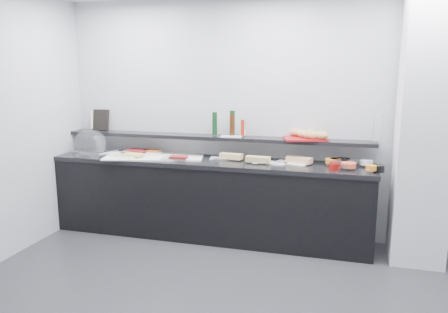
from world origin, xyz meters
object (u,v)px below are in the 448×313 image
(sandwich_plate_mid, at_px, (271,163))
(framed_print, at_px, (101,120))
(cloche_base, at_px, (95,151))
(carafe, at_px, (378,129))
(bread_tray, at_px, (305,139))
(condiment_tray, at_px, (231,136))

(sandwich_plate_mid, bearing_deg, framed_print, -171.97)
(cloche_base, distance_m, framed_print, 0.42)
(cloche_base, xyz_separation_m, sandwich_plate_mid, (2.16, -0.03, -0.01))
(cloche_base, height_order, carafe, carafe)
(cloche_base, height_order, bread_tray, bread_tray)
(sandwich_plate_mid, height_order, bread_tray, bread_tray)
(framed_print, relative_size, condiment_tray, 1.10)
(condiment_tray, height_order, bread_tray, bread_tray)
(sandwich_plate_mid, distance_m, bread_tray, 0.46)
(cloche_base, bearing_deg, framed_print, 114.67)
(sandwich_plate_mid, bearing_deg, bread_tray, 39.94)
(cloche_base, xyz_separation_m, framed_print, (-0.03, 0.22, 0.36))
(carafe, bearing_deg, cloche_base, -178.13)
(sandwich_plate_mid, relative_size, bread_tray, 0.76)
(condiment_tray, height_order, carafe, carafe)
(framed_print, xyz_separation_m, carafe, (3.27, -0.11, 0.02))
(cloche_base, height_order, condiment_tray, condiment_tray)
(framed_print, xyz_separation_m, condiment_tray, (1.72, -0.11, -0.12))
(cloche_base, height_order, sandwich_plate_mid, cloche_base)
(cloche_base, bearing_deg, carafe, 17.59)
(cloche_base, distance_m, condiment_tray, 1.70)
(bread_tray, bearing_deg, framed_print, 162.33)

